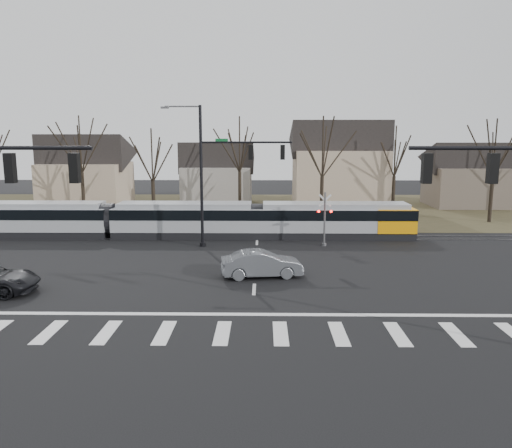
{
  "coord_description": "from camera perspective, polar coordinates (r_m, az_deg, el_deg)",
  "views": [
    {
      "loc": [
        0.47,
        -23.45,
        7.98
      ],
      "look_at": [
        0.0,
        9.0,
        2.3
      ],
      "focal_mm": 35.0,
      "sensor_mm": 36.0,
      "label": 1
    }
  ],
  "objects": [
    {
      "name": "signal_pole_far",
      "position": [
        36.14,
        -3.76,
        6.29
      ],
      "size": [
        9.28,
        0.44,
        10.2
      ],
      "color": "black",
      "rests_on": "ground"
    },
    {
      "name": "grass_verge",
      "position": [
        56.03,
        0.34,
        1.74
      ],
      "size": [
        140.0,
        28.0,
        0.01
      ],
      "primitive_type": "cube",
      "color": "#38331E",
      "rests_on": "ground"
    },
    {
      "name": "stop_line",
      "position": [
        23.08,
        -0.4,
        -10.28
      ],
      "size": [
        28.0,
        0.35,
        0.01
      ],
      "primitive_type": "cube",
      "color": "silver",
      "rests_on": "ground"
    },
    {
      "name": "ground",
      "position": [
        24.78,
        -0.31,
        -8.86
      ],
      "size": [
        140.0,
        140.0,
        0.0
      ],
      "primitive_type": "plane",
      "color": "black"
    },
    {
      "name": "lane_dashes",
      "position": [
        40.25,
        0.14,
        -1.5
      ],
      "size": [
        0.18,
        30.0,
        0.01
      ],
      "color": "silver",
      "rests_on": "ground"
    },
    {
      "name": "tree_row",
      "position": [
        49.57,
        2.61,
        6.47
      ],
      "size": [
        59.2,
        7.2,
        10.0
      ],
      "color": "black",
      "rests_on": "ground"
    },
    {
      "name": "crosswalk",
      "position": [
        21.03,
        -0.53,
        -12.35
      ],
      "size": [
        27.0,
        2.6,
        0.01
      ],
      "color": "silver",
      "rests_on": "ground"
    },
    {
      "name": "tram",
      "position": [
        40.49,
        -8.3,
        0.65
      ],
      "size": [
        36.91,
        2.74,
        2.8
      ],
      "color": "gray",
      "rests_on": "ground"
    },
    {
      "name": "house_c",
      "position": [
        57.16,
        9.48,
        7.03
      ],
      "size": [
        10.8,
        8.64,
        10.1
      ],
      "color": "tan",
      "rests_on": "ground"
    },
    {
      "name": "house_a",
      "position": [
        61.09,
        -18.86,
        6.1
      ],
      "size": [
        9.72,
        8.64,
        8.6
      ],
      "color": "tan",
      "rests_on": "ground"
    },
    {
      "name": "rail_crossing_signal",
      "position": [
        37.03,
        7.84,
        0.36
      ],
      "size": [
        1.08,
        0.36,
        4.0
      ],
      "color": "#59595B",
      "rests_on": "ground"
    },
    {
      "name": "rail_pair",
      "position": [
        40.05,
        0.14,
        -1.52
      ],
      "size": [
        90.0,
        1.52,
        0.06
      ],
      "color": "#59595E",
      "rests_on": "ground"
    },
    {
      "name": "house_d",
      "position": [
        63.14,
        22.82,
        5.51
      ],
      "size": [
        8.64,
        7.56,
        7.65
      ],
      "color": "brown",
      "rests_on": "ground"
    },
    {
      "name": "sedan",
      "position": [
        28.8,
        0.66,
        -4.58
      ],
      "size": [
        2.91,
        5.11,
        1.54
      ],
      "primitive_type": "imported",
      "rotation": [
        0.0,
        0.0,
        1.71
      ],
      "color": "#55585D",
      "rests_on": "ground"
    },
    {
      "name": "house_b",
      "position": [
        59.84,
        -4.44,
        6.05
      ],
      "size": [
        8.64,
        7.56,
        7.65
      ],
      "color": "gray",
      "rests_on": "ground"
    }
  ]
}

